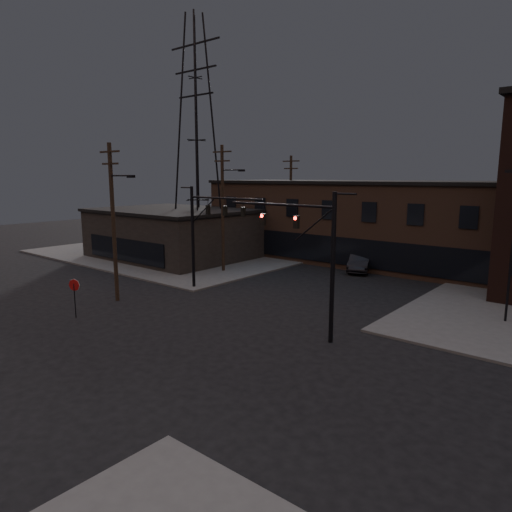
{
  "coord_description": "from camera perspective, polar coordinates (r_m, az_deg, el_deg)",
  "views": [
    {
      "loc": [
        18.28,
        -15.96,
        8.77
      ],
      "look_at": [
        -0.89,
        7.15,
        3.5
      ],
      "focal_mm": 32.0,
      "sensor_mm": 36.0,
      "label": 1
    }
  ],
  "objects": [
    {
      "name": "utility_pole_far",
      "position": [
        51.54,
        4.33,
        6.61
      ],
      "size": [
        2.2,
        0.28,
        11.0
      ],
      "color": "black",
      "rests_on": "ground"
    },
    {
      "name": "traffic_signal_far",
      "position": [
        34.82,
        -6.51,
        3.7
      ],
      "size": [
        7.12,
        0.24,
        8.0
      ],
      "color": "black",
      "rests_on": "ground"
    },
    {
      "name": "sidewalk_nw",
      "position": [
        56.02,
        -6.94,
        0.96
      ],
      "size": [
        30.0,
        30.0,
        0.15
      ],
      "primitive_type": "cube",
      "color": "#474744",
      "rests_on": "ground"
    },
    {
      "name": "car_crossing",
      "position": [
        43.62,
        12.89,
        -0.74
      ],
      "size": [
        3.51,
        5.53,
        1.72
      ],
      "primitive_type": "imported",
      "rotation": [
        0.0,
        0.0,
        0.35
      ],
      "color": "black",
      "rests_on": "ground"
    },
    {
      "name": "building_left",
      "position": [
        50.26,
        -10.39,
        2.63
      ],
      "size": [
        16.0,
        12.0,
        5.0
      ],
      "primitive_type": "cube",
      "color": "black",
      "rests_on": "ground"
    },
    {
      "name": "utility_pole_mid",
      "position": [
        41.58,
        -4.13,
        6.29
      ],
      "size": [
        3.7,
        0.28,
        11.5
      ],
      "color": "black",
      "rests_on": "ground"
    },
    {
      "name": "ground",
      "position": [
        25.8,
        -8.78,
        -10.04
      ],
      "size": [
        140.0,
        140.0,
        0.0
      ],
      "primitive_type": "plane",
      "color": "black",
      "rests_on": "ground"
    },
    {
      "name": "stop_sign",
      "position": [
        30.56,
        -21.77,
        -3.87
      ],
      "size": [
        0.72,
        0.33,
        2.48
      ],
      "color": "black",
      "rests_on": "ground"
    },
    {
      "name": "transmission_tower",
      "position": [
        49.83,
        -7.42,
        14.17
      ],
      "size": [
        7.0,
        7.0,
        25.0
      ],
      "primitive_type": null,
      "color": "black",
      "rests_on": "ground"
    },
    {
      "name": "traffic_signal_near",
      "position": [
        24.5,
        7.31,
        0.86
      ],
      "size": [
        7.12,
        0.24,
        8.0
      ],
      "color": "black",
      "rests_on": "ground"
    },
    {
      "name": "utility_pole_near",
      "position": [
        33.15,
        -17.37,
        4.48
      ],
      "size": [
        3.7,
        0.28,
        11.0
      ],
      "color": "black",
      "rests_on": "ground"
    },
    {
      "name": "building_row",
      "position": [
        47.84,
        17.05,
        3.8
      ],
      "size": [
        40.0,
        12.0,
        8.0
      ],
      "primitive_type": "cube",
      "color": "brown",
      "rests_on": "ground"
    }
  ]
}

